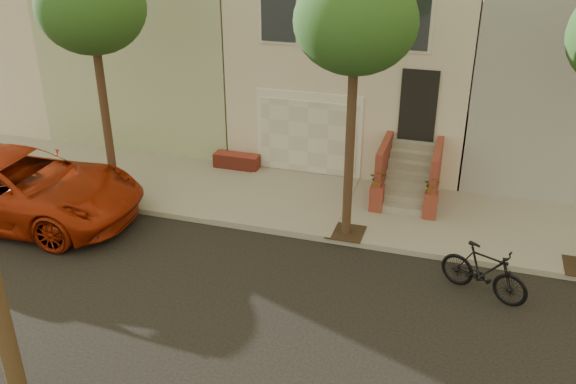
% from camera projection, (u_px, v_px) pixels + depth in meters
% --- Properties ---
extents(ground, '(90.00, 90.00, 0.00)m').
position_uv_depth(ground, '(255.00, 323.00, 12.31)').
color(ground, black).
rests_on(ground, ground).
extents(sidewalk, '(40.00, 3.70, 0.15)m').
position_uv_depth(sidewalk, '(321.00, 205.00, 16.89)').
color(sidewalk, gray).
rests_on(sidewalk, ground).
extents(house_row, '(33.10, 11.70, 7.00)m').
position_uv_depth(house_row, '(368.00, 33.00, 20.37)').
color(house_row, beige).
rests_on(house_row, sidewalk).
extents(tree_left, '(2.70, 2.57, 6.30)m').
position_uv_depth(tree_left, '(91.00, 9.00, 14.87)').
color(tree_left, '#2D2116').
rests_on(tree_left, sidewalk).
extents(tree_mid, '(2.70, 2.57, 6.30)m').
position_uv_depth(tree_mid, '(356.00, 24.00, 13.13)').
color(tree_mid, '#2D2116').
rests_on(tree_mid, sidewalk).
extents(pickup_truck, '(6.65, 3.30, 1.81)m').
position_uv_depth(pickup_truck, '(18.00, 187.00, 15.98)').
color(pickup_truck, '#9C250B').
rests_on(pickup_truck, ground).
extents(motorcycle, '(2.00, 1.28, 1.17)m').
position_uv_depth(motorcycle, '(484.00, 271.00, 12.95)').
color(motorcycle, black).
rests_on(motorcycle, ground).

